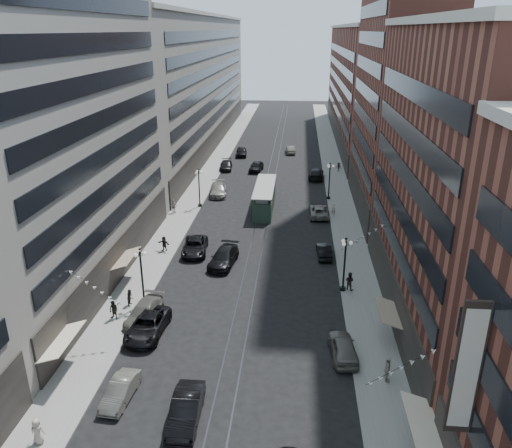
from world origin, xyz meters
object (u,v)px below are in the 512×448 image
(pedestrian_4, at_px, (388,370))
(pedestrian_8, at_px, (333,209))
(pedestrian_7, at_px, (349,281))
(car_9, at_px, (241,152))
(pedestrian_1, at_px, (37,431))
(car_extra_1, at_px, (226,165))
(lamppost_sw_mid, at_px, (199,186))
(car_13, at_px, (256,166))
(streetcar, at_px, (265,198))
(car_10, at_px, (324,251))
(car_14, at_px, (290,150))
(pedestrian_5, at_px, (164,244))
(car_8, at_px, (218,190))
(lamppost_se_mid, at_px, (329,180))
(car_extra_0, at_px, (224,257))
(pedestrian_2, at_px, (114,310))
(car_12, at_px, (316,174))
(car_extra_2, at_px, (144,312))
(car_2, at_px, (148,326))
(pedestrian_6, at_px, (174,206))
(car_1, at_px, (120,391))
(lamppost_sw_far, at_px, (142,274))
(lamppost_se_far, at_px, (345,263))
(car_4, at_px, (343,347))
(pedestrian_extra_0, at_px, (130,297))
(car_7, at_px, (195,246))
(car_5, at_px, (186,410))
(car_11, at_px, (319,211))
(pedestrian_9, at_px, (339,167))

(pedestrian_4, height_order, pedestrian_8, pedestrian_4)
(pedestrian_7, bearing_deg, car_9, -41.27)
(pedestrian_1, xyz_separation_m, car_extra_1, (2.30, 64.52, -0.25))
(lamppost_sw_mid, relative_size, car_13, 1.09)
(pedestrian_4, xyz_separation_m, car_9, (-18.10, 67.39, -0.24))
(streetcar, distance_m, car_10, 17.27)
(car_10, xyz_separation_m, car_14, (-4.76, 49.51, 0.05))
(pedestrian_4, bearing_deg, pedestrian_5, 48.92)
(car_8, bearing_deg, pedestrian_4, -73.77)
(lamppost_se_mid, distance_m, car_extra_0, 26.32)
(pedestrian_2, bearing_deg, car_13, 102.82)
(car_12, xyz_separation_m, car_extra_2, (-16.05, -45.84, -0.07))
(car_2, relative_size, car_extra_1, 1.10)
(pedestrian_1, height_order, car_extra_1, pedestrian_1)
(car_10, distance_m, car_14, 49.74)
(pedestrian_6, bearing_deg, car_1, 114.96)
(lamppost_sw_far, relative_size, car_10, 1.30)
(car_extra_1, xyz_separation_m, car_extra_2, (0.00, -50.28, 0.01))
(lamppost_sw_far, xyz_separation_m, car_13, (6.34, 46.97, -2.23))
(pedestrian_1, distance_m, pedestrian_6, 40.92)
(lamppost_se_far, relative_size, car_12, 0.94)
(pedestrian_4, distance_m, car_12, 52.59)
(car_4, height_order, pedestrian_extra_0, pedestrian_extra_0)
(car_7, height_order, car_extra_0, car_extra_0)
(lamppost_se_far, relative_size, pedestrian_7, 3.06)
(car_2, height_order, car_5, car_5)
(car_extra_2, bearing_deg, car_1, -76.48)
(lamppost_se_mid, xyz_separation_m, car_1, (-16.29, -44.52, -2.40))
(car_7, distance_m, car_11, 19.46)
(car_2, bearing_deg, pedestrian_2, 155.69)
(pedestrian_7, bearing_deg, car_1, 76.35)
(pedestrian_1, xyz_separation_m, car_13, (7.84, 63.81, -0.16))
(lamppost_sw_mid, height_order, car_1, lamppost_sw_mid)
(car_10, bearing_deg, pedestrian_7, 101.96)
(car_extra_0, bearing_deg, car_8, 107.90)
(pedestrian_4, bearing_deg, streetcar, 20.06)
(lamppost_se_far, distance_m, pedestrian_8, 21.06)
(pedestrian_4, relative_size, car_9, 0.38)
(lamppost_sw_mid, distance_m, pedestrian_6, 4.67)
(lamppost_se_mid, distance_m, pedestrian_9, 15.76)
(lamppost_se_far, height_order, streetcar, lamppost_se_far)
(car_8, bearing_deg, car_12, 26.62)
(streetcar, xyz_separation_m, car_5, (-2.20, -41.40, -0.69))
(car_13, bearing_deg, pedestrian_4, -68.79)
(car_5, distance_m, car_8, 47.23)
(car_9, bearing_deg, car_extra_1, -103.75)
(pedestrian_1, distance_m, car_9, 75.11)
(pedestrian_2, relative_size, car_7, 0.30)
(streetcar, relative_size, pedestrian_extra_0, 7.78)
(car_2, distance_m, car_13, 51.84)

